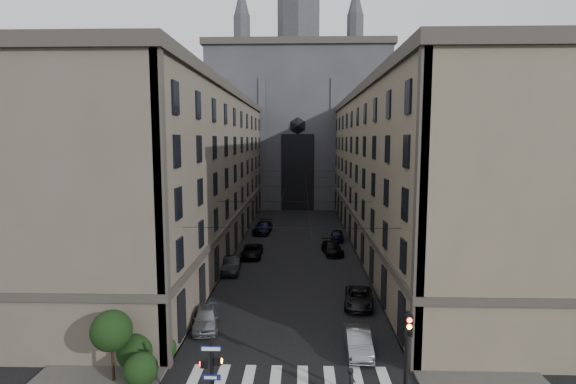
# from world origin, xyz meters

# --- Properties ---
(sidewalk_left) EXTENTS (7.00, 80.00, 0.15)m
(sidewalk_left) POSITION_xyz_m (-10.50, 36.00, 0.07)
(sidewalk_left) COLOR #383533
(sidewalk_left) RESTS_ON ground
(sidewalk_right) EXTENTS (7.00, 80.00, 0.15)m
(sidewalk_right) POSITION_xyz_m (10.50, 36.00, 0.07)
(sidewalk_right) COLOR #383533
(sidewalk_right) RESTS_ON ground
(zebra_crossing) EXTENTS (11.00, 3.20, 0.01)m
(zebra_crossing) POSITION_xyz_m (0.00, 5.00, 0.01)
(zebra_crossing) COLOR beige
(zebra_crossing) RESTS_ON ground
(building_left) EXTENTS (13.60, 60.60, 18.85)m
(building_left) POSITION_xyz_m (-13.44, 36.00, 9.34)
(building_left) COLOR #524C3F
(building_left) RESTS_ON ground
(building_right) EXTENTS (13.60, 60.60, 18.85)m
(building_right) POSITION_xyz_m (13.44, 36.00, 9.34)
(building_right) COLOR brown
(building_right) RESTS_ON ground
(gothic_tower) EXTENTS (35.00, 23.00, 58.00)m
(gothic_tower) POSITION_xyz_m (0.00, 74.96, 17.80)
(gothic_tower) COLOR #2D2D33
(gothic_tower) RESTS_ON ground
(pedestrian_signal_left) EXTENTS (1.02, 0.38, 4.00)m
(pedestrian_signal_left) POSITION_xyz_m (-3.51, 1.50, 2.32)
(pedestrian_signal_left) COLOR black
(pedestrian_signal_left) RESTS_ON ground
(traffic_light_right) EXTENTS (0.34, 0.50, 5.20)m
(traffic_light_right) POSITION_xyz_m (5.60, 1.92, 3.29)
(traffic_light_right) COLOR black
(traffic_light_right) RESTS_ON ground
(shrub_cluster) EXTENTS (3.90, 4.40, 3.90)m
(shrub_cluster) POSITION_xyz_m (-8.72, 5.01, 1.80)
(shrub_cluster) COLOR black
(shrub_cluster) RESTS_ON sidewalk_left
(tram_wires) EXTENTS (14.00, 60.00, 0.43)m
(tram_wires) POSITION_xyz_m (0.00, 35.63, 7.25)
(tram_wires) COLOR black
(tram_wires) RESTS_ON ground
(car_left_near) EXTENTS (2.29, 4.52, 1.47)m
(car_left_near) POSITION_xyz_m (-5.97, 11.69, 0.74)
(car_left_near) COLOR gray
(car_left_near) RESTS_ON ground
(car_left_midnear) EXTENTS (1.84, 4.69, 1.52)m
(car_left_midnear) POSITION_xyz_m (-6.20, 24.90, 0.76)
(car_left_midnear) COLOR black
(car_left_midnear) RESTS_ON ground
(car_left_midfar) EXTENTS (2.26, 4.85, 1.34)m
(car_left_midfar) POSITION_xyz_m (-4.85, 30.70, 0.67)
(car_left_midfar) COLOR black
(car_left_midfar) RESTS_ON ground
(car_left_far) EXTENTS (2.76, 5.70, 1.60)m
(car_left_far) POSITION_xyz_m (-4.69, 43.53, 0.80)
(car_left_far) COLOR black
(car_left_far) RESTS_ON ground
(car_right_near) EXTENTS (1.57, 4.32, 1.42)m
(car_right_near) POSITION_xyz_m (4.20, 8.38, 0.71)
(car_right_near) COLOR slate
(car_right_near) RESTS_ON ground
(car_right_midnear) EXTENTS (2.78, 5.00, 1.32)m
(car_right_midnear) POSITION_xyz_m (5.21, 16.17, 0.66)
(car_right_midnear) COLOR black
(car_right_midnear) RESTS_ON ground
(car_right_midfar) EXTENTS (2.61, 5.08, 1.41)m
(car_right_midfar) POSITION_xyz_m (4.22, 32.30, 0.71)
(car_right_midfar) COLOR black
(car_right_midfar) RESTS_ON ground
(car_right_far) EXTENTS (1.97, 4.14, 1.37)m
(car_right_far) POSITION_xyz_m (5.36, 39.11, 0.68)
(car_right_far) COLOR black
(car_right_far) RESTS_ON ground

